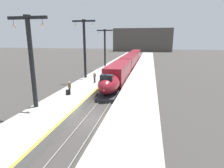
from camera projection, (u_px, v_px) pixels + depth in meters
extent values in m
plane|color=#33302D|center=(92.00, 120.00, 18.47)|extent=(260.00, 260.00, 0.00)
cube|color=gray|center=(108.00, 71.00, 42.70)|extent=(4.80, 110.00, 1.05)
cube|color=gray|center=(143.00, 73.00, 41.12)|extent=(4.80, 110.00, 1.05)
cube|color=yellow|center=(117.00, 70.00, 42.13)|extent=(0.20, 107.80, 0.01)
cube|color=slate|center=(124.00, 72.00, 44.78)|extent=(0.08, 110.00, 0.12)
cube|color=slate|center=(130.00, 72.00, 44.49)|extent=(0.08, 110.00, 0.12)
ellipsoid|color=maroon|center=(109.00, 84.00, 25.45)|extent=(2.78, 5.63, 2.56)
cube|color=#28282D|center=(108.00, 95.00, 25.55)|extent=(2.46, 4.79, 0.55)
cube|color=black|center=(107.00, 78.00, 23.99)|extent=(1.59, 1.00, 0.90)
sphere|color=#F24C4C|center=(104.00, 90.00, 22.88)|extent=(0.28, 0.28, 0.28)
cube|color=maroon|center=(119.00, 71.00, 33.67)|extent=(2.90, 14.00, 3.05)
cube|color=black|center=(112.00, 68.00, 33.81)|extent=(0.04, 11.90, 0.80)
cube|color=black|center=(127.00, 69.00, 33.26)|extent=(0.04, 11.90, 0.80)
cube|color=silver|center=(119.00, 78.00, 33.97)|extent=(2.92, 13.30, 0.24)
cube|color=black|center=(115.00, 87.00, 29.83)|extent=(2.03, 2.20, 0.56)
cube|color=black|center=(123.00, 76.00, 38.36)|extent=(2.03, 2.20, 0.56)
cube|color=maroon|center=(129.00, 61.00, 49.47)|extent=(2.90, 18.00, 3.05)
cube|color=black|center=(124.00, 59.00, 49.61)|extent=(0.04, 15.84, 0.80)
cube|color=black|center=(135.00, 59.00, 49.06)|extent=(0.04, 15.84, 0.80)
cube|color=black|center=(126.00, 72.00, 44.07)|extent=(2.03, 2.20, 0.56)
cube|color=black|center=(132.00, 65.00, 55.72)|extent=(2.03, 2.20, 0.56)
cube|color=maroon|center=(135.00, 55.00, 67.17)|extent=(2.90, 18.00, 3.05)
cube|color=black|center=(131.00, 53.00, 67.32)|extent=(0.04, 15.84, 0.80)
cube|color=black|center=(139.00, 54.00, 66.77)|extent=(0.04, 15.84, 0.80)
cube|color=black|center=(134.00, 62.00, 61.77)|extent=(2.03, 2.20, 0.56)
cube|color=black|center=(136.00, 58.00, 73.42)|extent=(2.03, 2.20, 0.56)
cylinder|color=black|center=(32.00, 63.00, 18.14)|extent=(0.44, 0.44, 8.92)
cylinder|color=black|center=(27.00, 16.00, 17.12)|extent=(0.68, 0.68, 0.30)
cube|color=black|center=(27.00, 18.00, 17.14)|extent=(4.00, 0.24, 0.28)
cylinder|color=black|center=(13.00, 22.00, 17.52)|extent=(0.03, 0.03, 0.60)
sphere|color=#EFEACC|center=(14.00, 26.00, 17.60)|extent=(0.36, 0.36, 0.36)
cylinder|color=black|center=(42.00, 21.00, 16.93)|extent=(0.03, 0.03, 0.60)
sphere|color=#EFEACC|center=(43.00, 25.00, 17.02)|extent=(0.36, 0.36, 0.36)
cylinder|color=black|center=(85.00, 49.00, 32.47)|extent=(0.44, 0.44, 9.92)
cylinder|color=black|center=(84.00, 20.00, 31.33)|extent=(0.68, 0.68, 0.30)
cube|color=black|center=(84.00, 21.00, 31.35)|extent=(4.00, 0.24, 0.28)
cylinder|color=black|center=(75.00, 23.00, 31.73)|extent=(0.03, 0.03, 0.60)
sphere|color=#EFEACC|center=(75.00, 25.00, 31.81)|extent=(0.36, 0.36, 0.36)
cylinder|color=black|center=(92.00, 23.00, 31.15)|extent=(0.03, 0.03, 0.60)
sphere|color=#EFEACC|center=(92.00, 25.00, 31.23)|extent=(0.36, 0.36, 0.36)
cylinder|color=black|center=(105.00, 48.00, 46.74)|extent=(0.44, 0.44, 9.00)
cylinder|color=black|center=(105.00, 30.00, 45.71)|extent=(0.68, 0.68, 0.30)
cube|color=black|center=(105.00, 30.00, 45.74)|extent=(4.00, 0.24, 0.28)
cylinder|color=black|center=(99.00, 32.00, 46.11)|extent=(0.03, 0.03, 0.60)
sphere|color=#EFEACC|center=(99.00, 33.00, 46.19)|extent=(0.36, 0.36, 0.36)
cylinder|color=black|center=(111.00, 32.00, 45.53)|extent=(0.03, 0.03, 0.60)
sphere|color=#EFEACC|center=(111.00, 33.00, 45.61)|extent=(0.36, 0.36, 0.36)
cylinder|color=#23232D|center=(70.00, 91.00, 23.17)|extent=(0.13, 0.13, 0.85)
cylinder|color=#23232D|center=(69.00, 91.00, 23.29)|extent=(0.13, 0.13, 0.85)
cube|color=brown|center=(69.00, 86.00, 23.05)|extent=(0.44, 0.40, 0.62)
cylinder|color=brown|center=(70.00, 86.00, 22.89)|extent=(0.09, 0.09, 0.58)
cylinder|color=brown|center=(68.00, 86.00, 23.23)|extent=(0.09, 0.09, 0.58)
sphere|color=tan|center=(69.00, 82.00, 22.95)|extent=(0.22, 0.22, 0.22)
cylinder|color=#23232D|center=(94.00, 80.00, 29.41)|extent=(0.13, 0.13, 0.85)
cylinder|color=#23232D|center=(95.00, 80.00, 29.53)|extent=(0.13, 0.13, 0.85)
cube|color=gray|center=(95.00, 76.00, 29.30)|extent=(0.38, 0.44, 0.62)
cylinder|color=gray|center=(93.00, 76.00, 29.14)|extent=(0.09, 0.09, 0.58)
cylinder|color=gray|center=(96.00, 76.00, 29.48)|extent=(0.09, 0.09, 0.58)
sphere|color=tan|center=(95.00, 73.00, 29.20)|extent=(0.22, 0.22, 0.22)
cube|color=black|center=(68.00, 92.00, 23.32)|extent=(0.40, 0.22, 0.60)
cylinder|color=#262628|center=(67.00, 88.00, 23.22)|extent=(0.02, 0.02, 0.36)
cylinder|color=#262628|center=(68.00, 88.00, 23.18)|extent=(0.02, 0.02, 0.36)
cube|color=#262628|center=(67.00, 87.00, 23.16)|extent=(0.22, 0.03, 0.02)
cube|color=#4C4742|center=(142.00, 40.00, 113.90)|extent=(36.00, 2.00, 14.00)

